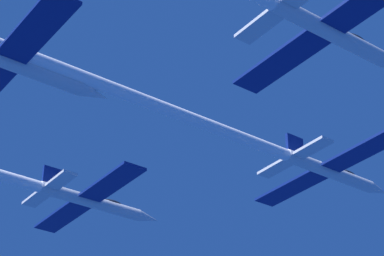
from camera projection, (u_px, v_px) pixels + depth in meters
name	position (u px, v px, depth m)	size (l,w,h in m)	color
jet_lead	(149.00, 102.00, 70.92)	(20.65, 76.77, 3.42)	silver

